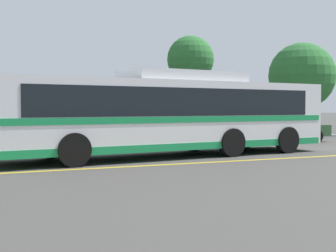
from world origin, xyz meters
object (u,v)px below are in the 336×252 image
(transit_bus, at_px, (168,113))
(parked_car_3, at_px, (284,129))
(tree_2, at_px, (302,76))
(parked_car_2, at_px, (162,129))
(tree_0, at_px, (190,60))

(transit_bus, xyz_separation_m, parked_car_3, (8.20, 4.19, -0.86))
(parked_car_3, bearing_deg, tree_2, -39.89)
(transit_bus, distance_m, parked_car_2, 4.66)
(parked_car_2, xyz_separation_m, tree_0, (4.57, 6.41, 3.91))
(parked_car_2, distance_m, tree_2, 15.08)
(transit_bus, relative_size, tree_2, 2.09)
(parked_car_2, height_order, parked_car_3, parked_car_2)
(parked_car_3, distance_m, tree_2, 9.91)
(parked_car_3, xyz_separation_m, tree_2, (6.57, 6.68, 3.25))
(parked_car_3, height_order, tree_0, tree_0)
(transit_bus, relative_size, tree_0, 2.11)
(parked_car_2, bearing_deg, tree_2, -62.36)
(transit_bus, relative_size, parked_car_3, 2.88)
(parked_car_2, relative_size, parked_car_3, 1.03)
(parked_car_2, distance_m, tree_0, 8.79)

